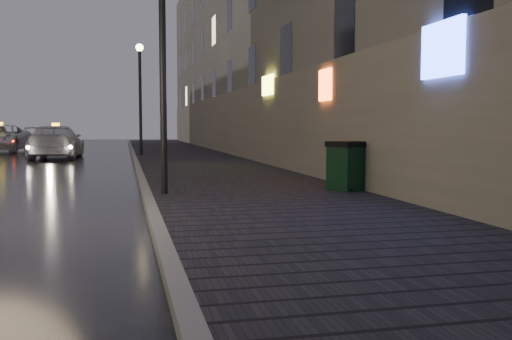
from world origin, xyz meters
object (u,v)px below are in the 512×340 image
at_px(lamp_near, 162,31).
at_px(taxi_far, 0,138).
at_px(lamp_far, 140,85).
at_px(taxi_mid, 56,142).
at_px(trash_bin, 347,165).

distance_m(lamp_near, taxi_far, 25.90).
bearing_deg(lamp_far, taxi_mid, 168.75).
bearing_deg(taxi_mid, trash_bin, 116.80).
distance_m(lamp_near, lamp_far, 16.00).
relative_size(lamp_far, taxi_mid, 0.99).
relative_size(taxi_mid, taxi_far, 0.92).
distance_m(trash_bin, taxi_mid, 18.80).
xyz_separation_m(trash_bin, taxi_far, (-11.91, 24.76, 0.11)).
height_order(lamp_far, taxi_mid, lamp_far).
xyz_separation_m(trash_bin, taxi_mid, (-7.91, 17.05, 0.08)).
xyz_separation_m(lamp_near, lamp_far, (0.00, 16.00, 0.00)).
xyz_separation_m(lamp_near, trash_bin, (3.95, -0.27, -2.79)).
height_order(lamp_near, taxi_mid, lamp_near).
relative_size(lamp_far, taxi_far, 0.91).
distance_m(lamp_near, taxi_mid, 17.46).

